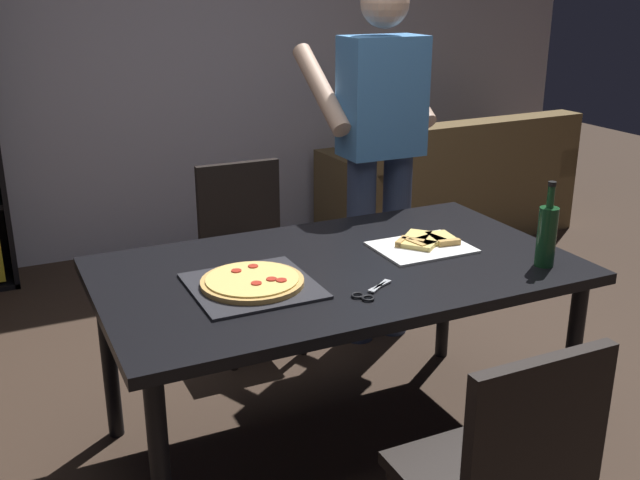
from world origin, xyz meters
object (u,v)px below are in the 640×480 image
Objects in this scene: kitchen_scissors at (369,293)px; chair_near_camera at (504,472)px; dining_table at (337,282)px; person_serving_pizza at (379,144)px; couch at (450,191)px; pepperoni_pizza_on_tray at (252,283)px; wine_bottle at (547,234)px; chair_far_side at (247,244)px.

chair_near_camera is at bearing -87.88° from kitchen_scissors.
dining_table is 0.99× the size of person_serving_pizza.
chair_near_camera reaches higher than dining_table.
dining_table is 2.78m from couch.
kitchen_scissors is (0.33, -0.22, -0.01)m from pepperoni_pizza_on_tray.
pepperoni_pizza_on_tray is (-0.35, 0.92, 0.25)m from chair_near_camera.
wine_bottle reaches higher than couch.
pepperoni_pizza_on_tray is 1.07m from wine_bottle.
person_serving_pizza is 9.08× the size of kitchen_scissors.
chair_near_camera reaches higher than couch.
person_serving_pizza reaches higher than kitchen_scissors.
couch is at bearing 42.23° from pepperoni_pizza_on_tray.
person_serving_pizza is at bearing 59.02° from kitchen_scissors.
person_serving_pizza is 5.54× the size of wine_bottle.
wine_bottle reaches higher than pepperoni_pizza_on_tray.
dining_table is 0.30m from kitchen_scissors.
couch reaches higher than kitchen_scissors.
kitchen_scissors reaches higher than dining_table.
chair_far_side reaches higher than kitchen_scissors.
couch is at bearing 49.66° from kitchen_scissors.
chair_near_camera is 1.01m from wine_bottle.
wine_bottle is at bearing -62.49° from chair_far_side.
couch is at bearing 62.14° from wine_bottle.
kitchen_scissors is at bearing -130.34° from couch.
pepperoni_pizza_on_tray is at bearing -137.77° from couch.
couch is at bearing 57.36° from chair_near_camera.
chair_far_side reaches higher than dining_table.
chair_near_camera is (-0.00, -0.98, -0.17)m from dining_table.
pepperoni_pizza_on_tray is 0.40m from kitchen_scissors.
chair_far_side reaches higher than pepperoni_pizza_on_tray.
chair_near_camera is at bearing -109.04° from person_serving_pizza.
person_serving_pizza is (0.60, 1.75, 0.49)m from chair_near_camera.
chair_far_side reaches higher than couch.
kitchen_scissors is at bearing 176.81° from wine_bottle.
person_serving_pizza is at bearing 94.10° from wine_bottle.
pepperoni_pizza_on_tray reaches higher than kitchen_scissors.
kitchen_scissors is (-0.03, 0.70, 0.24)m from chair_near_camera.
couch reaches higher than dining_table.
person_serving_pizza reaches higher than pepperoni_pizza_on_tray.
person_serving_pizza is (-1.30, -1.22, 0.70)m from couch.
pepperoni_pizza_on_tray is at bearing 165.75° from wine_bottle.
chair_far_side is (0.00, 1.97, 0.00)m from chair_near_camera.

